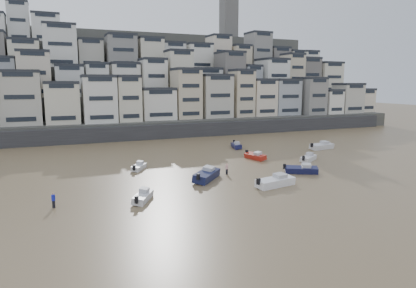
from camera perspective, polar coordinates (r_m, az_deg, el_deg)
name	(u,v)px	position (r m, az deg, el deg)	size (l,w,h in m)	color
ground	(259,258)	(30.69, 7.87, -16.91)	(400.00, 400.00, 0.00)	olive
harbor_wall	(160,131)	(92.60, -7.32, 1.92)	(140.00, 3.00, 3.50)	#38383A
hillside	(142,85)	(131.67, -10.08, 8.94)	(141.04, 66.00, 50.00)	#4C4C47
boat_c	(207,174)	(52.54, -0.20, -4.57)	(6.72, 2.20, 1.83)	#13193D
boat_e	(255,155)	(67.31, 7.27, -1.77)	(5.00, 1.64, 1.36)	#A41F14
boat_d	(308,157)	(67.69, 15.19, -1.95)	(5.03, 1.65, 1.37)	silver
boat_g	(322,145)	(80.47, 17.09, -0.18)	(6.13, 2.01, 1.67)	silver
boat_b	(301,169)	(58.11, 14.16, -3.70)	(5.34, 1.75, 1.46)	#13163D
boat_j	(143,195)	(44.12, -10.02, -7.80)	(4.74, 1.55, 1.29)	silver
boat_i	(236,145)	(78.55, 4.36, -0.12)	(5.09, 1.67, 1.39)	#151842
boat_a	(275,180)	(50.10, 10.32, -5.49)	(6.26, 2.05, 1.71)	white
boat_f	(139,166)	(59.78, -10.61, -3.35)	(4.30, 1.41, 1.17)	silver
person_blue	(53,200)	(44.41, -22.69, -7.98)	(0.44, 0.44, 1.74)	#1720B3
person_pink	(227,169)	(55.79, 2.91, -3.81)	(0.44, 0.44, 1.74)	#F6B2AE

